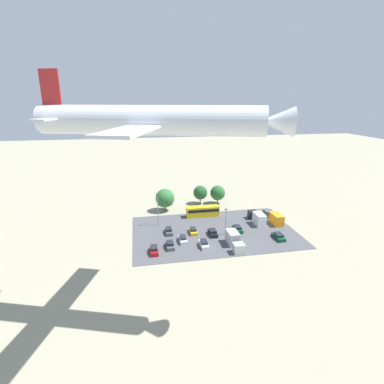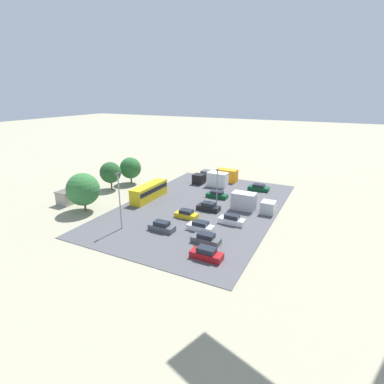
{
  "view_description": "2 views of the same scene",
  "coord_description": "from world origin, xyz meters",
  "views": [
    {
      "loc": [
        19.87,
        84.33,
        34.96
      ],
      "look_at": [
        8.95,
        26.01,
        16.4
      ],
      "focal_mm": 28.0,
      "sensor_mm": 36.0,
      "label": 1
    },
    {
      "loc": [
        49.51,
        34.66,
        21.38
      ],
      "look_at": [
        1.03,
        10.13,
        3.22
      ],
      "focal_mm": 28.0,
      "sensor_mm": 36.0,
      "label": 2
    }
  ],
  "objects": [
    {
      "name": "parked_car_4",
      "position": [
        1.0,
        13.6,
        0.74
      ],
      "size": [
        1.86,
        4.36,
        1.59
      ],
      "color": "black",
      "rests_on": "ground"
    },
    {
      "name": "parked_car_0",
      "position": [
        -6.38,
        12.31,
        0.7
      ],
      "size": [
        1.81,
        4.49,
        1.48
      ],
      "rotation": [
        0.0,
        0.0,
        3.14
      ],
      "color": "#0C4723",
      "rests_on": "ground"
    },
    {
      "name": "parked_car_6",
      "position": [
        5.95,
        11.47,
        0.69
      ],
      "size": [
        1.77,
        4.12,
        1.47
      ],
      "rotation": [
        0.0,
        0.0,
        3.14
      ],
      "color": "gold",
      "rests_on": "ground"
    },
    {
      "name": "parked_car_2",
      "position": [
        17.02,
        20.4,
        0.77
      ],
      "size": [
        1.81,
        4.42,
        1.65
      ],
      "color": "maroon",
      "rests_on": "ground"
    },
    {
      "name": "light_pole_lot_edge",
      "position": [
        -2.44,
        13.85,
        4.15
      ],
      "size": [
        0.9,
        0.28,
        7.3
      ],
      "color": "gray",
      "rests_on": "ground"
    },
    {
      "name": "tree_near_shed",
      "position": [
        11.62,
        -7.15,
        4.29
      ],
      "size": [
        6.09,
        6.09,
        7.34
      ],
      "color": "brown",
      "rests_on": "ground"
    },
    {
      "name": "tree_apron_mid",
      "position": [
        -1.03,
        -11.78,
        3.98
      ],
      "size": [
        4.8,
        4.8,
        6.39
      ],
      "color": "brown",
      "rests_on": "ground"
    },
    {
      "name": "parked_truck_0",
      "position": [
        -13.91,
        7.94,
        1.62
      ],
      "size": [
        2.51,
        8.51,
        3.37
      ],
      "rotation": [
        0.0,
        0.0,
        3.14
      ],
      "color": "black",
      "rests_on": "ground"
    },
    {
      "name": "parking_lot_surface",
      "position": [
        0.0,
        11.44,
        0.04
      ],
      "size": [
        44.15,
        28.68,
        0.08
      ],
      "color": "#4C4C51",
      "rests_on": "ground"
    },
    {
      "name": "parked_truck_1",
      "position": [
        -2.63,
        20.64,
        1.57
      ],
      "size": [
        2.58,
        8.14,
        3.27
      ],
      "color": "#ADB2B7",
      "rests_on": "ground"
    },
    {
      "name": "parked_car_8",
      "position": [
        12.4,
        10.4,
        0.74
      ],
      "size": [
        1.74,
        4.36,
        1.59
      ],
      "rotation": [
        0.0,
        0.0,
        3.14
      ],
      "color": "#4C5156",
      "rests_on": "ground"
    },
    {
      "name": "light_pole_lot_centre",
      "position": [
        14.72,
        4.1,
        5.22
      ],
      "size": [
        0.9,
        0.28,
        9.41
      ],
      "color": "gray",
      "rests_on": "ground"
    },
    {
      "name": "parked_car_5",
      "position": [
        13.02,
        18.53,
        0.72
      ],
      "size": [
        1.86,
        4.35,
        1.54
      ],
      "rotation": [
        0.0,
        0.0,
        3.14
      ],
      "color": "#4C5156",
      "rests_on": "ground"
    },
    {
      "name": "parked_car_3",
      "position": [
        9.47,
        15.93,
        0.71
      ],
      "size": [
        1.78,
        4.35,
        1.52
      ],
      "rotation": [
        0.0,
        0.0,
        3.14
      ],
      "color": "silver",
      "rests_on": "ground"
    },
    {
      "name": "parked_car_1",
      "position": [
        -15.3,
        18.91,
        0.69
      ],
      "size": [
        2.0,
        4.64,
        1.46
      ],
      "rotation": [
        0.0,
        0.0,
        3.14
      ],
      "color": "#0C4723",
      "rests_on": "ground"
    },
    {
      "name": "bus",
      "position": [
        0.73,
        -0.05,
        1.78
      ],
      "size": [
        10.09,
        2.63,
        3.16
      ],
      "rotation": [
        0.0,
        0.0,
        1.57
      ],
      "color": "gold",
      "rests_on": "ground"
    },
    {
      "name": "parked_car_7",
      "position": [
        4.78,
        19.61,
        0.77
      ],
      "size": [
        1.74,
        4.39,
        1.66
      ],
      "rotation": [
        0.0,
        0.0,
        3.14
      ],
      "color": "silver",
      "rests_on": "ground"
    },
    {
      "name": "ground_plane",
      "position": [
        0.0,
        0.0,
        0.0
      ],
      "size": [
        400.0,
        400.0,
        0.0
      ],
      "primitive_type": "plane",
      "color": "gray"
    },
    {
      "name": "shed_building",
      "position": [
        10.36,
        -13.23,
        1.37
      ],
      "size": [
        3.66,
        3.09,
        2.72
      ],
      "color": "#9E998E",
      "rests_on": "ground"
    },
    {
      "name": "parked_truck_2",
      "position": [
        -19.03,
        8.28,
        1.48
      ],
      "size": [
        2.47,
        9.34,
        3.05
      ],
      "rotation": [
        0.0,
        0.0,
        3.14
      ],
      "color": "#4C5156",
      "rests_on": "ground"
    },
    {
      "name": "tree_apron_far",
      "position": [
        -6.93,
        -10.69,
        3.88
      ],
      "size": [
        5.13,
        5.13,
        6.45
      ],
      "color": "brown",
      "rests_on": "ground"
    }
  ]
}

